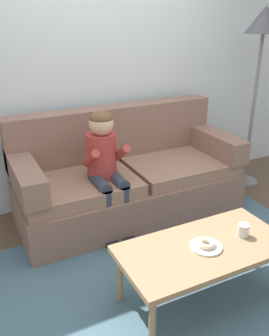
{
  "coord_description": "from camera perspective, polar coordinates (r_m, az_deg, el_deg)",
  "views": [
    {
      "loc": [
        -1.29,
        -2.09,
        1.87
      ],
      "look_at": [
        -0.03,
        0.45,
        0.65
      ],
      "focal_mm": 39.42,
      "sensor_mm": 36.0,
      "label": 1
    }
  ],
  "objects": [
    {
      "name": "couch",
      "position": [
        3.59,
        -1.18,
        -1.67
      ],
      "size": [
        2.12,
        0.9,
        1.01
      ],
      "color": "#846051",
      "rests_on": "ground"
    },
    {
      "name": "mug",
      "position": [
        2.66,
        16.45,
        -9.2
      ],
      "size": [
        0.08,
        0.08,
        0.09
      ],
      "primitive_type": "cylinder",
      "color": "silver",
      "rests_on": "coffee_table"
    },
    {
      "name": "area_rug",
      "position": [
        2.92,
        6.91,
        -16.62
      ],
      "size": [
        2.76,
        1.91,
        0.01
      ],
      "primitive_type": "cube",
      "color": "#476675",
      "rests_on": "ground"
    },
    {
      "name": "wall_back",
      "position": [
        3.75,
        -6.33,
        15.97
      ],
      "size": [
        8.0,
        0.1,
        2.8
      ],
      "primitive_type": "cube",
      "color": "silver",
      "rests_on": "ground"
    },
    {
      "name": "donut",
      "position": [
        2.49,
        11.05,
        -11.37
      ],
      "size": [
        0.13,
        0.13,
        0.04
      ],
      "primitive_type": "torus",
      "rotation": [
        0.0,
        0.0,
        1.47
      ],
      "color": "beige",
      "rests_on": "plate"
    },
    {
      "name": "plate",
      "position": [
        2.51,
        11.01,
        -11.84
      ],
      "size": [
        0.21,
        0.21,
        0.01
      ],
      "primitive_type": "cylinder",
      "color": "white",
      "rests_on": "coffee_table"
    },
    {
      "name": "person_child",
      "position": [
        3.17,
        -4.57,
        0.98
      ],
      "size": [
        0.34,
        0.58,
        1.1
      ],
      "color": "#AD3833",
      "rests_on": "ground"
    },
    {
      "name": "ground",
      "position": [
        3.09,
        4.32,
        -14.09
      ],
      "size": [
        10.0,
        10.0,
        0.0
      ],
      "primitive_type": "plane",
      "color": "brown"
    },
    {
      "name": "floor_lamp",
      "position": [
        4.13,
        19.2,
        18.58
      ],
      "size": [
        0.37,
        0.37,
        1.91
      ],
      "color": "slate",
      "rests_on": "ground"
    },
    {
      "name": "coffee_table",
      "position": [
        2.55,
        10.66,
        -12.56
      ],
      "size": [
        1.14,
        0.58,
        0.44
      ],
      "color": "#937551",
      "rests_on": "ground"
    }
  ]
}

